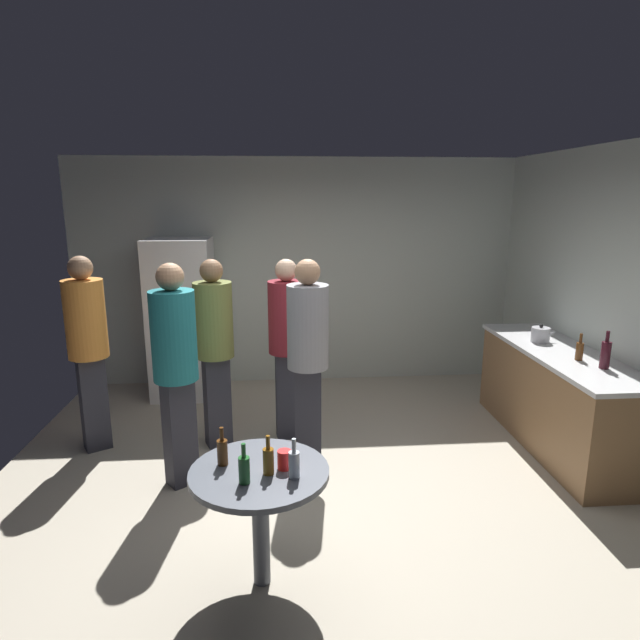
# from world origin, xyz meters

# --- Properties ---
(ground_plane) EXTENTS (5.20, 5.20, 0.10)m
(ground_plane) POSITION_xyz_m (0.00, 0.00, -0.05)
(ground_plane) COLOR #B2A893
(wall_back) EXTENTS (5.32, 0.06, 2.70)m
(wall_back) POSITION_xyz_m (0.00, 2.63, 1.35)
(wall_back) COLOR beige
(wall_back) RESTS_ON ground_plane
(refrigerator) EXTENTS (0.70, 0.68, 1.80)m
(refrigerator) POSITION_xyz_m (-1.33, 2.20, 0.90)
(refrigerator) COLOR white
(refrigerator) RESTS_ON ground_plane
(kitchen_counter) EXTENTS (0.64, 2.10, 0.90)m
(kitchen_counter) POSITION_xyz_m (2.28, 0.62, 0.45)
(kitchen_counter) COLOR olive
(kitchen_counter) RESTS_ON ground_plane
(kettle) EXTENTS (0.24, 0.17, 0.18)m
(kettle) POSITION_xyz_m (2.23, 0.92, 0.97)
(kettle) COLOR #B2B2B7
(kettle) RESTS_ON kitchen_counter
(wine_bottle_on_counter) EXTENTS (0.08, 0.08, 0.31)m
(wine_bottle_on_counter) POSITION_xyz_m (2.36, 0.11, 1.02)
(wine_bottle_on_counter) COLOR #3F141E
(wine_bottle_on_counter) RESTS_ON kitchen_counter
(beer_bottle_on_counter) EXTENTS (0.06, 0.06, 0.23)m
(beer_bottle_on_counter) POSITION_xyz_m (2.28, 0.34, 0.98)
(beer_bottle_on_counter) COLOR #593314
(beer_bottle_on_counter) RESTS_ON kitchen_counter
(foreground_table) EXTENTS (0.80, 0.80, 0.73)m
(foreground_table) POSITION_xyz_m (-0.37, -1.00, 0.63)
(foreground_table) COLOR #4C515B
(foreground_table) RESTS_ON ground_plane
(beer_bottle_amber) EXTENTS (0.06, 0.06, 0.23)m
(beer_bottle_amber) POSITION_xyz_m (-0.32, -1.05, 0.82)
(beer_bottle_amber) COLOR #8C5919
(beer_bottle_amber) RESTS_ON foreground_table
(beer_bottle_brown) EXTENTS (0.06, 0.06, 0.23)m
(beer_bottle_brown) POSITION_xyz_m (-0.58, -0.92, 0.82)
(beer_bottle_brown) COLOR #593314
(beer_bottle_brown) RESTS_ON foreground_table
(beer_bottle_green) EXTENTS (0.06, 0.06, 0.23)m
(beer_bottle_green) POSITION_xyz_m (-0.45, -1.14, 0.82)
(beer_bottle_green) COLOR #26662D
(beer_bottle_green) RESTS_ON foreground_table
(beer_bottle_clear) EXTENTS (0.06, 0.06, 0.23)m
(beer_bottle_clear) POSITION_xyz_m (-0.18, -1.10, 0.82)
(beer_bottle_clear) COLOR silver
(beer_bottle_clear) RESTS_ON foreground_table
(plastic_cup_red) EXTENTS (0.08, 0.08, 0.11)m
(plastic_cup_red) POSITION_xyz_m (-0.23, -1.00, 0.79)
(plastic_cup_red) COLOR red
(plastic_cup_red) RESTS_ON foreground_table
(person_in_orange_shirt) EXTENTS (0.46, 0.46, 1.76)m
(person_in_orange_shirt) POSITION_xyz_m (-1.92, 0.87, 1.04)
(person_in_orange_shirt) COLOR #2D2D38
(person_in_orange_shirt) RESTS_ON ground_plane
(person_in_teal_shirt) EXTENTS (0.48, 0.48, 1.78)m
(person_in_teal_shirt) POSITION_xyz_m (-1.04, 0.19, 1.04)
(person_in_teal_shirt) COLOR #2D2D38
(person_in_teal_shirt) RESTS_ON ground_plane
(person_in_maroon_shirt) EXTENTS (0.37, 0.37, 1.71)m
(person_in_maroon_shirt) POSITION_xyz_m (-0.17, 0.97, 1.00)
(person_in_maroon_shirt) COLOR #2D2D38
(person_in_maroon_shirt) RESTS_ON ground_plane
(person_in_olive_shirt) EXTENTS (0.44, 0.44, 1.73)m
(person_in_olive_shirt) POSITION_xyz_m (-0.82, 0.85, 1.01)
(person_in_olive_shirt) COLOR #2D2D38
(person_in_olive_shirt) RESTS_ON ground_plane
(person_in_gray_shirt) EXTENTS (0.36, 0.36, 1.77)m
(person_in_gray_shirt) POSITION_xyz_m (-0.01, 0.41, 1.04)
(person_in_gray_shirt) COLOR #2D2D38
(person_in_gray_shirt) RESTS_ON ground_plane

